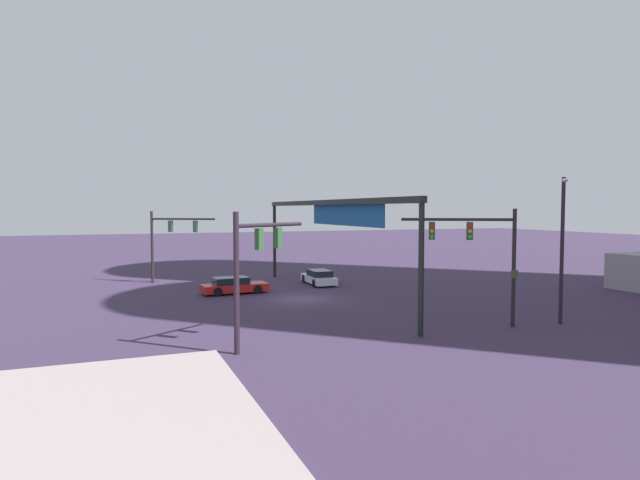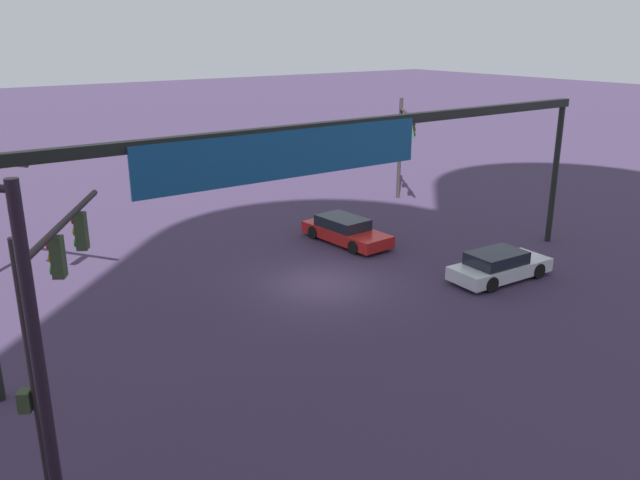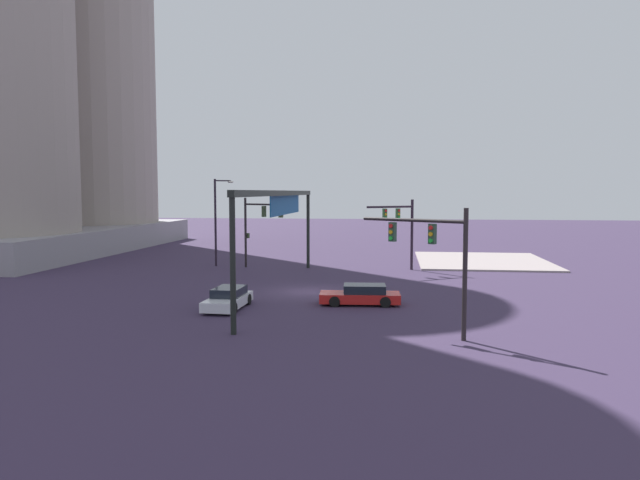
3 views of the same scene
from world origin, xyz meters
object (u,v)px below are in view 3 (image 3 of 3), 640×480
Objects in this scene: sedan_car_approaching at (228,299)px; streetlamp_curved_arm at (217,216)px; sedan_car_waiting_far at (361,295)px; traffic_signal_cross_street at (258,221)px; traffic_signal_opposite_side at (436,249)px; traffic_signal_near_corner at (402,223)px.

streetlamp_curved_arm is at bearing -158.88° from sedan_car_approaching.
streetlamp_curved_arm is 22.35m from sedan_car_waiting_far.
traffic_signal_cross_street is 18.86m from sedan_car_waiting_far.
traffic_signal_opposite_side reaches higher than sedan_car_approaching.
sedan_car_approaching is (-19.12, -6.40, -3.96)m from streetlamp_curved_arm.
sedan_car_approaching is (5.06, 11.42, -3.52)m from traffic_signal_opposite_side.
sedan_car_waiting_far is at bearing 108.39° from sedan_car_approaching.
sedan_car_approaching is (-17.80, -2.30, -3.64)m from traffic_signal_cross_street.
traffic_signal_near_corner is at bearing 153.12° from sedan_car_approaching.
traffic_signal_near_corner reaches higher than sedan_car_approaching.
traffic_signal_cross_street reaches higher than traffic_signal_near_corner.
sedan_car_approaching is (-17.97, 10.17, -3.46)m from traffic_signal_near_corner.
sedan_car_waiting_far is (-16.99, -13.97, -3.96)m from streetlamp_curved_arm.
streetlamp_curved_arm is (1.33, 4.11, 0.32)m from traffic_signal_cross_street.
traffic_signal_cross_street is at bearing -64.08° from streetlamp_curved_arm.
traffic_signal_cross_street reaches higher than sedan_car_waiting_far.
sedan_car_waiting_far is at bearing -28.31° from traffic_signal_opposite_side.
traffic_signal_cross_street reaches higher than traffic_signal_opposite_side.
traffic_signal_opposite_side is 8.89m from sedan_car_waiting_far.
traffic_signal_cross_street is 18.31m from sedan_car_approaching.
traffic_signal_cross_street is 4.33m from streetlamp_curved_arm.
streetlamp_curved_arm reaches higher than sedan_car_waiting_far.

